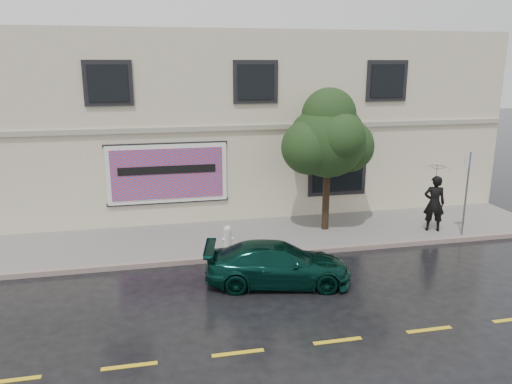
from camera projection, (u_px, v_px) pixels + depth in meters
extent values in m
plane|color=black|center=(292.00, 276.00, 14.14)|extent=(90.00, 90.00, 0.00)
cube|color=gray|center=(266.00, 236.00, 17.20)|extent=(20.00, 3.50, 0.15)
cube|color=gray|center=(279.00, 254.00, 15.54)|extent=(20.00, 0.18, 0.16)
cube|color=gold|center=(338.00, 341.00, 10.83)|extent=(19.00, 0.12, 0.01)
cube|color=beige|center=(236.00, 118.00, 21.77)|extent=(20.00, 8.00, 7.00)
cube|color=#9E9984|center=(256.00, 127.00, 17.93)|extent=(20.00, 0.12, 0.18)
cube|color=black|center=(338.00, 168.00, 19.00)|extent=(2.30, 0.10, 2.10)
cube|color=black|center=(338.00, 169.00, 18.94)|extent=(2.00, 0.05, 1.80)
cube|color=black|center=(108.00, 83.00, 16.44)|extent=(1.30, 0.05, 1.20)
cube|color=black|center=(256.00, 82.00, 17.46)|extent=(1.30, 0.05, 1.20)
cube|color=black|center=(387.00, 81.00, 18.49)|extent=(1.30, 0.05, 1.20)
cube|color=white|center=(167.00, 174.00, 17.63)|extent=(4.20, 0.06, 2.10)
cube|color=red|center=(167.00, 174.00, 17.60)|extent=(3.90, 0.04, 1.80)
cube|color=black|center=(169.00, 202.00, 17.93)|extent=(4.30, 0.10, 0.10)
cube|color=black|center=(166.00, 144.00, 17.40)|extent=(4.30, 0.10, 0.10)
cube|color=black|center=(167.00, 170.00, 17.53)|extent=(3.40, 0.02, 0.28)
imported|color=#072C24|center=(278.00, 264.00, 13.52)|extent=(4.20, 2.48, 1.15)
imported|color=black|center=(434.00, 203.00, 17.26)|extent=(0.84, 0.70, 1.97)
imported|color=black|center=(438.00, 166.00, 16.93)|extent=(1.13, 1.13, 0.70)
cylinder|color=#342417|center=(326.00, 198.00, 17.39)|extent=(0.24, 0.24, 2.23)
sphere|color=black|center=(328.00, 140.00, 16.88)|extent=(2.55, 2.55, 2.55)
cylinder|color=silver|center=(228.00, 251.00, 15.48)|extent=(0.33, 0.33, 0.09)
cylinder|color=silver|center=(228.00, 240.00, 15.39)|extent=(0.24, 0.24, 0.61)
sphere|color=silver|center=(228.00, 229.00, 15.30)|extent=(0.24, 0.24, 0.24)
cylinder|color=silver|center=(228.00, 239.00, 15.38)|extent=(0.36, 0.11, 0.11)
cylinder|color=gray|center=(466.00, 194.00, 16.69)|extent=(0.06, 0.06, 2.87)
cube|color=silver|center=(470.00, 160.00, 16.39)|extent=(0.35, 0.04, 0.46)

